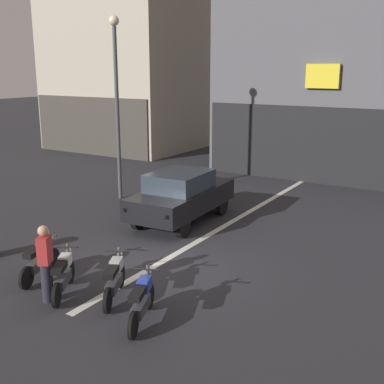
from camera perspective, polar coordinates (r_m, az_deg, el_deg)
name	(u,v)px	position (r m, az deg, el deg)	size (l,w,h in m)	color
ground_plane	(158,265)	(12.23, -4.08, -8.50)	(120.00, 120.00, 0.00)	#2B2B30
lane_centre_line	(257,207)	(17.17, 7.65, -1.78)	(0.20, 18.00, 0.01)	silver
building_corner_left	(129,40)	(30.48, -7.37, 17.34)	(8.27, 7.41, 12.78)	#B2A893
building_mid_block	(338,11)	(24.83, 16.79, 19.69)	(9.10, 8.00, 14.61)	#56565B
car_black_crossing_near	(181,195)	(15.20, -1.26, -0.34)	(1.97, 4.19, 1.64)	black
street_lamp	(117,90)	(17.83, -8.87, 11.76)	(0.36, 0.36, 6.51)	#47474C
motorcycle_red_row_leftmost	(40,260)	(11.83, -17.45, -7.59)	(0.66, 1.61, 0.98)	black
motorcycle_white_row_left_mid	(63,274)	(10.89, -14.89, -9.35)	(0.93, 1.46, 0.98)	black
motorcycle_silver_row_centre	(114,279)	(10.45, -9.11, -10.05)	(0.81, 1.53, 0.98)	black
motorcycle_blue_row_right_mid	(142,300)	(9.50, -5.93, -12.56)	(0.73, 1.58, 0.98)	black
person_by_motorcycles	(46,263)	(10.50, -16.83, -8.03)	(0.37, 0.42, 1.67)	#23232D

